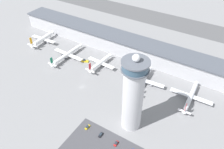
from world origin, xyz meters
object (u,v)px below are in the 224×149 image
(control_tower, at_px, (133,95))
(car_blue_compact, at_px, (87,127))
(service_truck_fuel, at_px, (85,61))
(airplane_gate_alpha, at_px, (43,39))
(airplane_gate_charlie, at_px, (100,63))
(car_grey_coupe, at_px, (101,135))
(airplane_gate_echo, at_px, (191,96))
(service_truck_catering, at_px, (63,57))
(airplane_gate_bravo, at_px, (67,54))
(airplane_gate_delta, at_px, (142,80))
(car_silver_sedan, at_px, (116,143))

(control_tower, relative_size, car_blue_compact, 13.39)
(service_truck_fuel, bearing_deg, car_blue_compact, -51.55)
(airplane_gate_alpha, distance_m, car_blue_compact, 137.17)
(airplane_gate_charlie, distance_m, car_grey_coupe, 82.88)
(airplane_gate_echo, distance_m, car_grey_coupe, 82.15)
(control_tower, xyz_separation_m, car_grey_coupe, (-13.51, -20.39, -30.05))
(airplane_gate_alpha, xyz_separation_m, service_truck_catering, (40.48, -10.89, -3.92))
(airplane_gate_charlie, height_order, airplane_gate_echo, airplane_gate_charlie)
(airplane_gate_echo, distance_m, service_truck_catering, 133.72)
(airplane_gate_bravo, distance_m, airplane_gate_charlie, 38.74)
(airplane_gate_charlie, xyz_separation_m, airplane_gate_echo, (90.84, 0.36, -0.07))
(airplane_gate_delta, bearing_deg, airplane_gate_echo, 3.32)
(airplane_gate_charlie, bearing_deg, airplane_gate_echo, 0.23)
(airplane_gate_charlie, xyz_separation_m, service_truck_catering, (-42.59, -7.94, -3.27))
(car_blue_compact, xyz_separation_m, car_silver_sedan, (25.24, -0.68, 0.04))
(airplane_gate_bravo, xyz_separation_m, airplane_gate_echo, (129.13, 6.27, 0.05))
(airplane_gate_bravo, xyz_separation_m, car_blue_compact, (72.42, -62.27, -3.56))
(airplane_gate_delta, height_order, car_grey_coupe, airplane_gate_delta)
(service_truck_catering, bearing_deg, airplane_gate_alpha, 164.94)
(airplane_gate_alpha, distance_m, airplane_gate_bravo, 45.66)
(control_tower, xyz_separation_m, service_truck_catering, (-102.45, 40.28, -29.72))
(car_silver_sedan, bearing_deg, airplane_gate_bravo, 147.20)
(car_silver_sedan, bearing_deg, service_truck_catering, 149.14)
(service_truck_fuel, relative_size, car_grey_coupe, 1.67)
(control_tower, bearing_deg, airplane_gate_alpha, 160.30)
(car_silver_sedan, height_order, car_grey_coupe, car_grey_coupe)
(airplane_gate_bravo, distance_m, airplane_gate_echo, 129.28)
(control_tower, distance_m, service_truck_fuel, 95.26)
(service_truck_fuel, bearing_deg, airplane_gate_alpha, 175.35)
(car_blue_compact, bearing_deg, airplane_gate_bravo, 139.31)
(airplane_gate_alpha, relative_size, car_grey_coupe, 7.85)
(airplane_gate_alpha, height_order, service_truck_catering, airplane_gate_alpha)
(airplane_gate_charlie, bearing_deg, car_blue_compact, -63.40)
(car_blue_compact, bearing_deg, service_truck_fuel, 128.45)
(car_silver_sedan, bearing_deg, airplane_gate_alpha, 153.25)
(airplane_gate_alpha, distance_m, service_truck_fuel, 65.25)
(airplane_gate_alpha, height_order, airplane_gate_delta, airplane_gate_alpha)
(service_truck_fuel, bearing_deg, control_tower, -30.47)
(service_truck_catering, xyz_separation_m, car_blue_compact, (76.72, -60.23, -0.41))
(airplane_gate_alpha, bearing_deg, car_grey_coupe, -28.94)
(service_truck_catering, bearing_deg, airplane_gate_charlie, 10.56)
(service_truck_fuel, bearing_deg, airplane_gate_charlie, 7.29)
(control_tower, height_order, airplane_gate_delta, control_tower)
(airplane_gate_charlie, relative_size, airplane_gate_echo, 0.85)
(airplane_gate_delta, distance_m, airplane_gate_echo, 43.47)
(car_grey_coupe, bearing_deg, car_silver_sedan, -1.06)
(airplane_gate_echo, height_order, service_truck_fuel, airplane_gate_echo)
(control_tower, relative_size, airplane_gate_bravo, 1.39)
(airplane_gate_alpha, relative_size, airplane_gate_delta, 0.90)
(airplane_gate_charlie, bearing_deg, car_grey_coupe, -55.96)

